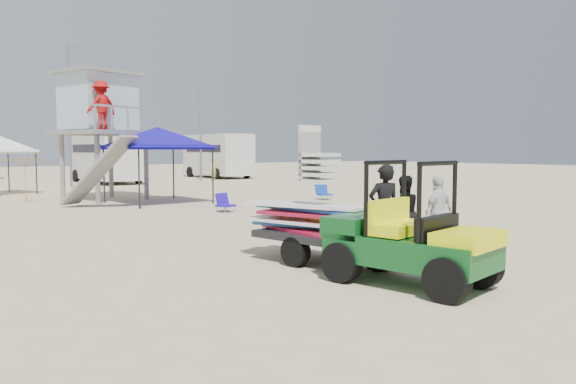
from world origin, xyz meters
TOP-DOWN VIEW (x-y plane):
  - ground at (0.00, 0.00)m, footprint 140.00×140.00m
  - utility_cart at (0.68, 0.01)m, footprint 1.72×2.73m
  - surf_trailer at (0.68, 2.35)m, footprint 1.81×2.77m
  - man_left at (2.20, 2.05)m, footprint 0.77×0.63m
  - man_mid at (3.05, 2.30)m, footprint 0.94×0.84m
  - man_right at (3.90, 2.05)m, footprint 0.95×0.46m
  - lifeguard_tower at (1.72, 17.86)m, footprint 4.11×4.11m
  - canopy_blue at (3.06, 15.12)m, footprint 3.51×3.51m
  - umbrella_b at (-1.05, 18.55)m, footprint 2.96×2.96m
  - beach_chair_b at (3.61, 10.88)m, footprint 0.66×0.71m
  - beach_chair_c at (9.38, 12.47)m, footprint 0.67×0.73m
  - rv_mid_right at (6.00, 29.99)m, footprint 2.64×7.00m
  - rv_far_right at (15.00, 31.49)m, footprint 2.64×6.60m
  - light_pole_left at (3.00, 27.00)m, footprint 0.14×0.14m
  - light_pole_right at (12.00, 28.50)m, footprint 0.14×0.14m
  - distant_beachgoers at (-0.75, 20.50)m, footprint 18.09×11.75m

SIDE VIEW (x-z plane):
  - ground at x=0.00m, z-range 0.00..0.00m
  - beach_chair_b at x=3.61m, z-range -0.01..0.63m
  - beach_chair_c at x=9.38m, z-range -0.01..0.63m
  - man_right at x=3.90m, z-range 0.00..1.56m
  - man_mid at x=3.05m, z-range 0.00..1.58m
  - distant_beachgoers at x=-0.75m, z-range -0.02..1.64m
  - utility_cart at x=0.68m, z-range -0.07..1.86m
  - man_left at x=2.20m, z-range 0.00..1.84m
  - surf_trailer at x=0.68m, z-range -0.21..2.06m
  - umbrella_b at x=-1.05m, z-range 0.00..1.91m
  - rv_far_right at x=15.00m, z-range 0.17..3.42m
  - rv_mid_right at x=6.00m, z-range 0.17..3.42m
  - canopy_blue at x=3.06m, z-range 1.16..4.58m
  - lifeguard_tower at x=1.72m, z-range 1.28..6.53m
  - light_pole_left at x=3.00m, z-range 0.00..8.00m
  - light_pole_right at x=12.00m, z-range 0.00..8.00m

